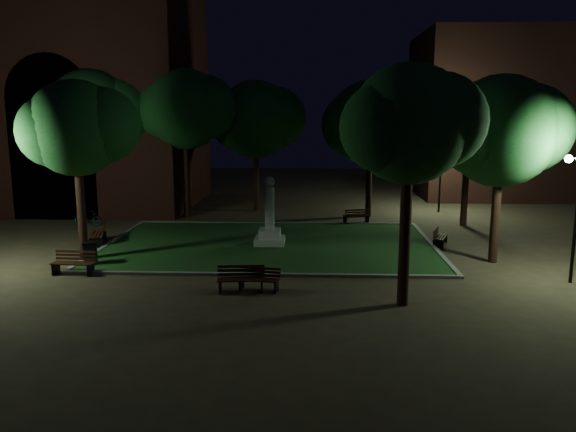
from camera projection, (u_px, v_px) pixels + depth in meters
name	position (u px, v px, depth m)	size (l,w,h in m)	color
ground	(266.00, 256.00, 24.50)	(80.00, 80.00, 0.00)	#4A3A29
lawn	(270.00, 245.00, 26.46)	(15.00, 10.00, 0.08)	#20481A
lawn_kerb	(270.00, 244.00, 26.45)	(15.40, 10.40, 0.12)	slate
monument	(270.00, 225.00, 26.29)	(1.40, 1.40, 3.20)	#A9A69C
building_main	(45.00, 94.00, 37.38)	(20.00, 12.00, 15.00)	#51231C
building_far	(525.00, 115.00, 42.32)	(16.00, 10.00, 12.00)	#51231C
tree_west	(78.00, 128.00, 22.69)	(4.81, 3.92, 7.51)	black
tree_north_wl	(186.00, 109.00, 32.57)	(5.78, 4.72, 8.74)	black
tree_north_er	(372.00, 123.00, 32.90)	(6.15, 5.02, 8.09)	black
tree_ne	(470.00, 134.00, 30.29)	(4.97, 4.06, 7.10)	black
tree_east	(504.00, 131.00, 22.49)	(5.55, 4.53, 7.70)	black
tree_se	(412.00, 124.00, 17.20)	(4.60, 3.76, 7.69)	black
tree_nw	(96.00, 116.00, 32.41)	(6.74, 5.50, 8.73)	black
tree_far_north	(257.00, 120.00, 34.92)	(5.96, 4.86, 8.19)	black
lamppost_nw	(85.00, 167.00, 33.18)	(1.18, 0.28, 4.31)	black
lamppost_ne	(441.00, 161.00, 34.80)	(1.18, 0.28, 4.63)	black
bench_near_left	(241.00, 280.00, 19.54)	(1.69, 0.73, 0.90)	black
bench_near_right	(259.00, 280.00, 19.67)	(1.52, 0.75, 0.80)	black
bench_west_near	(74.00, 264.00, 21.67)	(1.66, 0.67, 0.89)	black
bench_left_side	(99.00, 234.00, 26.64)	(1.08, 1.93, 1.00)	black
bench_right_side	(439.00, 237.00, 26.49)	(0.95, 1.47, 0.76)	black
bench_far_side	(357.00, 216.00, 31.84)	(1.58, 0.88, 0.82)	black
trash_bin	(90.00, 254.00, 22.85)	(0.74, 0.74, 0.99)	black
bicycle	(88.00, 218.00, 31.10)	(0.57, 1.64, 0.86)	black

